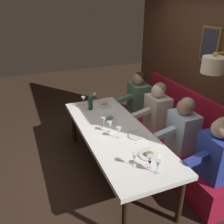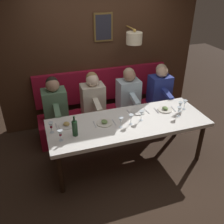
{
  "view_description": "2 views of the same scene",
  "coord_description": "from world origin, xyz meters",
  "px_view_note": "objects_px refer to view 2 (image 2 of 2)",
  "views": [
    {
      "loc": [
        -1.15,
        -2.72,
        2.44
      ],
      "look_at": [
        0.05,
        0.24,
        0.92
      ],
      "focal_mm": 38.62,
      "sensor_mm": 36.0,
      "label": 1
    },
    {
      "loc": [
        -2.9,
        1.22,
        2.7
      ],
      "look_at": [
        0.05,
        0.24,
        0.92
      ],
      "focal_mm": 39.42,
      "sensor_mm": 36.0,
      "label": 2
    }
  ],
  "objects_px": {
    "dining_table": "(128,125)",
    "wine_glass_6": "(51,125)",
    "wine_glass_0": "(180,105)",
    "wine_glass_2": "(60,133)",
    "wine_glass_4": "(121,120)",
    "wine_glass_7": "(131,117)",
    "diner_near": "(129,90)",
    "diner_middle": "(93,96)",
    "wine_glass_3": "(185,103)",
    "wine_bottle": "(75,128)",
    "wine_glass_1": "(141,114)",
    "wine_glass_5": "(179,110)",
    "diner_far": "(54,101)",
    "diner_nearest": "(160,86)"
  },
  "relations": [
    {
      "from": "diner_middle",
      "to": "wine_glass_5",
      "type": "bearing_deg",
      "value": -131.37
    },
    {
      "from": "dining_table",
      "to": "wine_glass_7",
      "type": "height_order",
      "value": "wine_glass_7"
    },
    {
      "from": "diner_nearest",
      "to": "wine_glass_6",
      "type": "bearing_deg",
      "value": 111.0
    },
    {
      "from": "wine_glass_4",
      "to": "wine_glass_5",
      "type": "height_order",
      "value": "same"
    },
    {
      "from": "wine_glass_7",
      "to": "wine_glass_4",
      "type": "bearing_deg",
      "value": 100.32
    },
    {
      "from": "wine_glass_0",
      "to": "wine_bottle",
      "type": "xyz_separation_m",
      "value": [
        -0.13,
        1.73,
        0.0
      ]
    },
    {
      "from": "wine_glass_0",
      "to": "wine_glass_2",
      "type": "height_order",
      "value": "same"
    },
    {
      "from": "diner_nearest",
      "to": "wine_glass_0",
      "type": "xyz_separation_m",
      "value": [
        -0.85,
        0.1,
        0.04
      ]
    },
    {
      "from": "dining_table",
      "to": "wine_bottle",
      "type": "relative_size",
      "value": 8.05
    },
    {
      "from": "diner_near",
      "to": "wine_glass_6",
      "type": "height_order",
      "value": "diner_near"
    },
    {
      "from": "wine_glass_2",
      "to": "wine_glass_7",
      "type": "bearing_deg",
      "value": -85.61
    },
    {
      "from": "diner_middle",
      "to": "wine_glass_3",
      "type": "distance_m",
      "value": 1.56
    },
    {
      "from": "diner_nearest",
      "to": "wine_glass_0",
      "type": "relative_size",
      "value": 4.82
    },
    {
      "from": "dining_table",
      "to": "diner_middle",
      "type": "bearing_deg",
      "value": 19.92
    },
    {
      "from": "wine_glass_2",
      "to": "wine_bottle",
      "type": "distance_m",
      "value": 0.21
    },
    {
      "from": "wine_glass_4",
      "to": "dining_table",
      "type": "bearing_deg",
      "value": -55.09
    },
    {
      "from": "dining_table",
      "to": "wine_glass_4",
      "type": "relative_size",
      "value": 14.72
    },
    {
      "from": "wine_glass_5",
      "to": "diner_far",
      "type": "bearing_deg",
      "value": 61.06
    },
    {
      "from": "diner_middle",
      "to": "dining_table",
      "type": "bearing_deg",
      "value": -160.08
    },
    {
      "from": "diner_far",
      "to": "wine_glass_3",
      "type": "xyz_separation_m",
      "value": [
        -0.82,
        -1.99,
        0.04
      ]
    },
    {
      "from": "dining_table",
      "to": "wine_glass_2",
      "type": "bearing_deg",
      "value": 98.94
    },
    {
      "from": "wine_glass_3",
      "to": "wine_glass_6",
      "type": "xyz_separation_m",
      "value": [
        0.0,
        2.13,
        -0.0
      ]
    },
    {
      "from": "wine_glass_3",
      "to": "diner_far",
      "type": "bearing_deg",
      "value": 67.7
    },
    {
      "from": "dining_table",
      "to": "diner_middle",
      "type": "xyz_separation_m",
      "value": [
        0.88,
        0.32,
        0.14
      ]
    },
    {
      "from": "wine_glass_7",
      "to": "wine_glass_6",
      "type": "bearing_deg",
      "value": 82.48
    },
    {
      "from": "wine_glass_5",
      "to": "wine_glass_0",
      "type": "bearing_deg",
      "value": -36.72
    },
    {
      "from": "wine_glass_1",
      "to": "wine_glass_7",
      "type": "height_order",
      "value": "same"
    },
    {
      "from": "diner_far",
      "to": "wine_glass_7",
      "type": "xyz_separation_m",
      "value": [
        -0.96,
        -0.99,
        0.04
      ]
    },
    {
      "from": "diner_near",
      "to": "diner_middle",
      "type": "relative_size",
      "value": 1.0
    },
    {
      "from": "wine_glass_3",
      "to": "wine_glass_5",
      "type": "height_order",
      "value": "same"
    },
    {
      "from": "wine_glass_4",
      "to": "wine_glass_7",
      "type": "relative_size",
      "value": 1.0
    },
    {
      "from": "wine_glass_1",
      "to": "wine_glass_6",
      "type": "relative_size",
      "value": 1.0
    },
    {
      "from": "wine_glass_5",
      "to": "dining_table",
      "type": "bearing_deg",
      "value": 82.62
    },
    {
      "from": "diner_middle",
      "to": "wine_glass_3",
      "type": "xyz_separation_m",
      "value": [
        -0.82,
        -1.33,
        0.04
      ]
    },
    {
      "from": "wine_glass_0",
      "to": "wine_glass_2",
      "type": "distance_m",
      "value": 1.94
    },
    {
      "from": "wine_glass_0",
      "to": "diner_near",
      "type": "bearing_deg",
      "value": 32.67
    },
    {
      "from": "wine_glass_1",
      "to": "wine_glass_7",
      "type": "xyz_separation_m",
      "value": [
        -0.05,
        0.19,
        0.0
      ]
    },
    {
      "from": "dining_table",
      "to": "wine_glass_0",
      "type": "xyz_separation_m",
      "value": [
        0.03,
        -0.9,
        0.18
      ]
    },
    {
      "from": "wine_glass_0",
      "to": "wine_glass_3",
      "type": "bearing_deg",
      "value": -72.02
    },
    {
      "from": "wine_glass_3",
      "to": "wine_glass_7",
      "type": "distance_m",
      "value": 1.01
    },
    {
      "from": "wine_glass_1",
      "to": "wine_bottle",
      "type": "bearing_deg",
      "value": 93.99
    },
    {
      "from": "wine_glass_2",
      "to": "wine_glass_4",
      "type": "xyz_separation_m",
      "value": [
        0.05,
        -0.87,
        0.0
      ]
    },
    {
      "from": "dining_table",
      "to": "wine_glass_6",
      "type": "xyz_separation_m",
      "value": [
        0.07,
        1.13,
        0.18
      ]
    },
    {
      "from": "wine_glass_1",
      "to": "wine_glass_5",
      "type": "distance_m",
      "value": 0.61
    },
    {
      "from": "dining_table",
      "to": "wine_glass_1",
      "type": "bearing_deg",
      "value": -99.3
    },
    {
      "from": "wine_glass_2",
      "to": "diner_middle",
      "type": "bearing_deg",
      "value": -34.25
    },
    {
      "from": "diner_near",
      "to": "wine_glass_5",
      "type": "bearing_deg",
      "value": -155.74
    },
    {
      "from": "wine_glass_0",
      "to": "wine_glass_5",
      "type": "height_order",
      "value": "same"
    },
    {
      "from": "diner_far",
      "to": "wine_glass_4",
      "type": "bearing_deg",
      "value": -140.46
    },
    {
      "from": "diner_near",
      "to": "wine_glass_5",
      "type": "distance_m",
      "value": 1.08
    }
  ]
}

